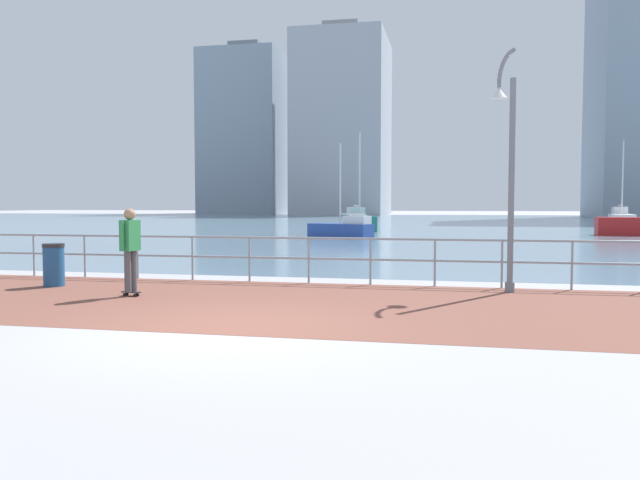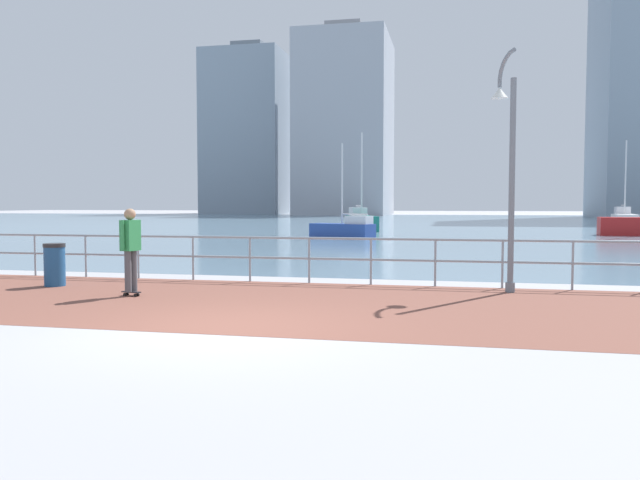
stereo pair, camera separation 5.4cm
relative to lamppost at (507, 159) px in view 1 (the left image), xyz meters
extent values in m
plane|color=#9E9EA3|center=(-4.24, 35.21, -2.70)|extent=(220.00, 220.00, 0.00)
cube|color=brown|center=(-4.24, -2.43, -2.69)|extent=(28.00, 5.75, 0.01)
cube|color=slate|center=(-4.24, 45.44, -2.70)|extent=(180.00, 88.00, 0.00)
cylinder|color=#8C99A3|center=(-11.24, 0.44, -2.19)|extent=(0.05, 0.05, 1.02)
cylinder|color=#8C99A3|center=(-9.84, 0.44, -2.19)|extent=(0.05, 0.05, 1.02)
cylinder|color=#8C99A3|center=(-8.44, 0.44, -2.19)|extent=(0.05, 0.05, 1.02)
cylinder|color=#8C99A3|center=(-7.04, 0.44, -2.19)|extent=(0.05, 0.05, 1.02)
cylinder|color=#8C99A3|center=(-5.64, 0.44, -2.19)|extent=(0.05, 0.05, 1.02)
cylinder|color=#8C99A3|center=(-4.24, 0.44, -2.19)|extent=(0.05, 0.05, 1.02)
cylinder|color=#8C99A3|center=(-2.84, 0.44, -2.19)|extent=(0.05, 0.05, 1.02)
cylinder|color=#8C99A3|center=(-1.44, 0.44, -2.19)|extent=(0.05, 0.05, 1.02)
cylinder|color=#8C99A3|center=(-0.04, 0.44, -2.19)|extent=(0.05, 0.05, 1.02)
cylinder|color=#8C99A3|center=(1.36, 0.44, -2.19)|extent=(0.05, 0.05, 1.02)
cylinder|color=#8C99A3|center=(-4.24, 0.44, -1.68)|extent=(25.20, 0.06, 0.06)
cylinder|color=#8C99A3|center=(-4.24, 0.44, -2.14)|extent=(25.20, 0.06, 0.06)
cylinder|color=slate|center=(0.07, -0.16, -2.60)|extent=(0.19, 0.19, 0.20)
cylinder|color=slate|center=(0.07, -0.16, -0.55)|extent=(0.12, 0.12, 4.29)
cylinder|color=slate|center=(0.04, -0.09, 2.13)|extent=(0.16, 0.20, 0.11)
cylinder|color=slate|center=(-0.02, 0.05, 2.08)|extent=(0.16, 0.21, 0.15)
cylinder|color=slate|center=(-0.08, 0.17, 2.00)|extent=(0.16, 0.20, 0.18)
cylinder|color=slate|center=(-0.12, 0.26, 1.88)|extent=(0.15, 0.18, 0.19)
cylinder|color=slate|center=(-0.15, 0.32, 1.74)|extent=(0.13, 0.15, 0.19)
cylinder|color=slate|center=(-0.16, 0.33, 1.58)|extent=(0.11, 0.11, 0.17)
cone|color=silver|center=(-0.16, 0.33, 1.38)|extent=(0.36, 0.36, 0.22)
cylinder|color=black|center=(-7.02, -2.23, -2.67)|extent=(0.06, 0.04, 0.06)
cylinder|color=black|center=(-7.04, -2.31, -2.67)|extent=(0.06, 0.04, 0.06)
cylinder|color=black|center=(-7.27, -2.18, -2.67)|extent=(0.06, 0.04, 0.06)
cylinder|color=black|center=(-7.29, -2.25, -2.67)|extent=(0.06, 0.04, 0.06)
cube|color=black|center=(-7.16, -2.24, -2.62)|extent=(0.41, 0.19, 0.02)
cylinder|color=#4C4C51|center=(-7.14, -2.16, -2.21)|extent=(0.15, 0.15, 0.79)
cylinder|color=#4C4C51|center=(-7.17, -2.32, -2.21)|extent=(0.15, 0.15, 0.79)
cube|color=#2D8C4C|center=(-7.16, -2.24, -1.52)|extent=(0.31, 0.38, 0.59)
cylinder|color=#2D8C4C|center=(-7.11, -2.02, -1.50)|extent=(0.11, 0.11, 0.56)
cylinder|color=#2D8C4C|center=(-7.21, -2.47, -1.50)|extent=(0.11, 0.11, 0.56)
sphere|color=#A37A5B|center=(-7.16, -2.24, -1.11)|extent=(0.22, 0.22, 0.22)
cylinder|color=navy|center=(-9.53, -1.22, -2.27)|extent=(0.44, 0.44, 0.85)
cylinder|color=#262628|center=(-9.53, -1.22, -1.81)|extent=(0.46, 0.46, 0.08)
cube|color=white|center=(11.59, 37.98, -2.20)|extent=(2.03, 4.81, 1.00)
cube|color=silver|center=(11.77, 39.37, -1.42)|extent=(1.22, 1.79, 0.55)
cylinder|color=silver|center=(11.59, 37.98, 1.08)|extent=(0.11, 0.11, 5.55)
cylinder|color=silver|center=(11.72, 39.00, -1.03)|extent=(0.36, 2.09, 0.09)
cube|color=#284799|center=(-6.75, 18.95, -2.32)|extent=(3.64, 2.42, 0.75)
cube|color=silver|center=(-5.79, 18.52, -1.74)|extent=(1.46, 1.21, 0.42)
cylinder|color=silver|center=(-6.75, 18.95, 0.14)|extent=(0.08, 0.08, 4.17)
cylinder|color=silver|center=(-6.05, 18.64, -1.45)|extent=(1.46, 0.71, 0.07)
cube|color=#197266|center=(-7.04, 28.06, -2.20)|extent=(2.83, 4.83, 0.99)
cube|color=silver|center=(-7.49, 29.37, -1.43)|extent=(1.48, 1.89, 0.55)
cylinder|color=silver|center=(-7.04, 28.06, 1.04)|extent=(0.11, 0.11, 5.49)
cylinder|color=silver|center=(-7.37, 29.02, -1.05)|extent=(0.75, 1.99, 0.09)
cube|color=#8493A3|center=(-36.61, 94.99, 11.27)|extent=(13.59, 17.21, 27.94)
cube|color=slate|center=(-36.61, 94.99, 26.24)|extent=(5.44, 6.88, 2.00)
cube|color=#A3A8B2|center=(-18.18, 86.75, 11.32)|extent=(14.01, 16.72, 28.04)
cube|color=slate|center=(-18.18, 86.75, 26.35)|extent=(5.60, 6.69, 2.00)
camera|label=1|loc=(-1.11, -13.32, -0.91)|focal=35.29mm
camera|label=2|loc=(-1.06, -13.31, -0.91)|focal=35.29mm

